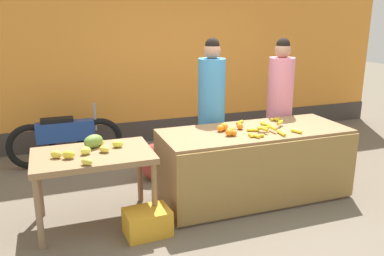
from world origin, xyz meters
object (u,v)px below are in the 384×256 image
Objects in this scene: vendor_woman_blue_shirt at (211,110)px; produce_sack at (153,162)px; parked_motorcycle at (66,138)px; produce_crate at (147,222)px; vendor_woman_pink_shirt at (279,106)px.

vendor_woman_blue_shirt is 3.77× the size of produce_sack.
parked_motorcycle is 3.64× the size of produce_crate.
vendor_woman_blue_shirt reaches higher than parked_motorcycle.
produce_sack is at bearing 171.45° from vendor_woman_pink_shirt.
produce_sack is (-1.71, 0.26, -0.67)m from vendor_woman_pink_shirt.
vendor_woman_blue_shirt is at bearing -17.25° from produce_sack.
produce_sack is (0.40, 1.32, 0.11)m from produce_crate.
produce_sack is at bearing 162.75° from vendor_woman_blue_shirt.
vendor_woman_pink_shirt is (0.98, -0.03, -0.01)m from vendor_woman_blue_shirt.
vendor_woman_pink_shirt is 1.13× the size of parked_motorcycle.
vendor_woman_blue_shirt is at bearing 44.13° from produce_crate.
produce_crate is at bearing -153.22° from vendor_woman_pink_shirt.
parked_motorcycle is 2.36m from produce_crate.
produce_sack is (1.03, -0.94, -0.16)m from parked_motorcycle.
produce_crate is at bearing -135.87° from vendor_woman_blue_shirt.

